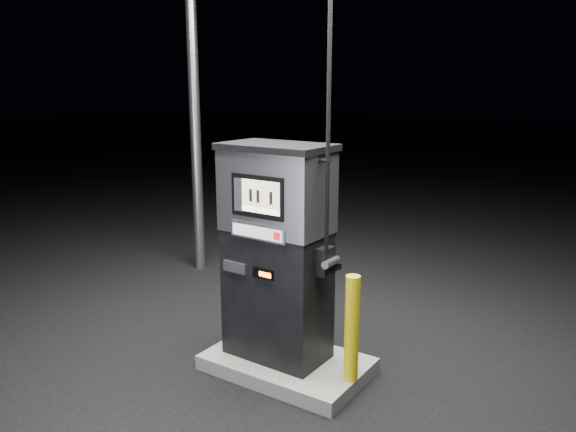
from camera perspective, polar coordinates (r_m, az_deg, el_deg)
The scene contains 5 objects.
ground at distance 5.96m, azimuth -0.09°, elevation -15.42°, with size 80.00×80.00×0.00m, color black.
pump_island at distance 5.93m, azimuth -0.09°, elevation -14.79°, with size 1.60×1.00×0.15m, color slate.
fuel_dispenser at distance 5.53m, azimuth -1.09°, elevation -3.55°, with size 1.19×0.66×4.49m.
bollard_left at distance 6.03m, azimuth -4.31°, elevation -8.90°, with size 0.12×0.12×0.88m, color yellow.
bollard_right at distance 5.31m, azimuth 6.50°, elevation -11.30°, with size 0.14×0.14×1.03m, color yellow.
Camera 1 is at (2.90, -4.36, 2.86)m, focal length 35.00 mm.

